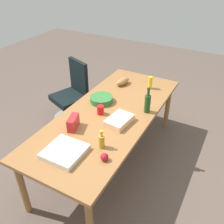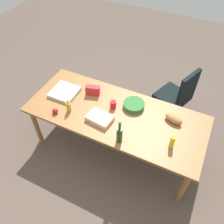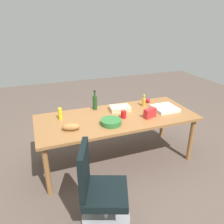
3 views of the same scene
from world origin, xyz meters
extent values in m
plane|color=brown|center=(0.00, 0.00, 0.00)|extent=(10.00, 10.00, 0.00)
cube|color=#946236|center=(0.00, 0.00, 0.76)|extent=(2.41, 1.00, 0.04)
cylinder|color=#946236|center=(-1.11, -0.41, 0.37)|extent=(0.07, 0.07, 0.74)
cylinder|color=#946236|center=(1.11, -0.41, 0.37)|extent=(0.07, 0.07, 0.74)
cylinder|color=#946236|center=(-1.11, 0.41, 0.37)|extent=(0.07, 0.07, 0.74)
cylinder|color=#946236|center=(1.11, 0.41, 0.37)|extent=(0.07, 0.07, 0.74)
cylinder|color=gray|center=(-0.55, -1.06, 0.03)|extent=(0.56, 0.56, 0.05)
cylinder|color=gray|center=(-0.55, -1.06, 0.23)|extent=(0.06, 0.06, 0.36)
cube|color=black|center=(-0.55, -1.06, 0.41)|extent=(0.62, 0.62, 0.09)
cube|color=black|center=(-0.75, -0.98, 0.72)|extent=(0.21, 0.42, 0.54)
cylinder|color=yellow|center=(-0.81, 0.20, 0.87)|extent=(0.07, 0.07, 0.18)
ellipsoid|color=#A47139|center=(-0.73, -0.19, 0.83)|extent=(0.26, 0.17, 0.10)
sphere|color=#AE1725|center=(0.72, 0.35, 0.82)|extent=(0.10, 0.10, 0.08)
cylinder|color=red|center=(0.08, -0.08, 0.84)|extent=(0.09, 0.09, 0.11)
cube|color=red|center=(0.45, -0.20, 0.85)|extent=(0.21, 0.14, 0.14)
cube|color=silver|center=(0.83, -0.03, 0.81)|extent=(0.36, 0.36, 0.05)
cylinder|color=gold|center=(0.58, 0.23, 0.85)|extent=(0.06, 0.06, 0.14)
cylinder|color=gold|center=(0.58, 0.23, 0.95)|extent=(0.03, 0.03, 0.05)
cylinder|color=gold|center=(0.58, 0.23, 0.98)|extent=(0.03, 0.03, 0.01)
cube|color=beige|center=(0.13, 0.20, 0.82)|extent=(0.34, 0.25, 0.07)
cylinder|color=#2E6D33|center=(-0.17, -0.21, 0.82)|extent=(0.34, 0.34, 0.07)
cylinder|color=#1E421B|center=(-0.23, 0.39, 0.89)|extent=(0.09, 0.09, 0.22)
cylinder|color=#1E421B|center=(-0.23, 0.39, 1.05)|extent=(0.04, 0.04, 0.09)
cylinder|color=black|center=(-0.23, 0.39, 1.10)|extent=(0.04, 0.04, 0.01)
camera|label=1|loc=(2.17, 1.21, 2.43)|focal=39.82mm
camera|label=2|loc=(-0.87, 1.91, 3.08)|focal=37.36mm
camera|label=3|loc=(-1.12, -2.79, 2.18)|focal=35.00mm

